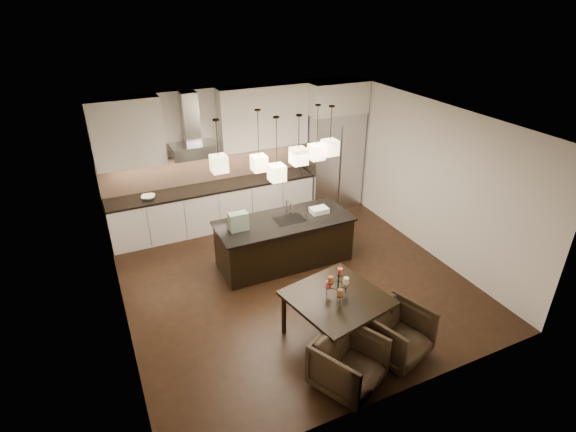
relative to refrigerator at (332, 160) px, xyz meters
name	(u,v)px	position (x,y,z in m)	size (l,w,h in m)	color
floor	(293,280)	(-2.10, -2.38, -1.08)	(5.50, 5.50, 0.02)	black
ceiling	(294,120)	(-2.10, -2.38, 1.73)	(5.50, 5.50, 0.02)	white
wall_back	(236,154)	(-2.10, 0.38, 0.32)	(5.50, 0.02, 2.80)	silver
wall_front	(401,308)	(-2.10, -5.14, 0.32)	(5.50, 0.02, 2.80)	silver
wall_left	(111,245)	(-4.86, -2.38, 0.32)	(0.02, 5.50, 2.80)	silver
wall_right	(430,179)	(0.66, -2.38, 0.32)	(0.02, 5.50, 2.80)	silver
refrigerator	(332,160)	(0.00, 0.00, 0.00)	(1.20, 0.72, 2.15)	#B7B7BA
fridge_panel	(335,97)	(0.00, 0.00, 1.40)	(1.26, 0.72, 0.65)	silver
lower_cabinets	(216,207)	(-2.73, 0.05, -0.64)	(4.21, 0.62, 0.88)	silver
countertop	(214,187)	(-2.73, 0.05, -0.17)	(4.21, 0.66, 0.04)	black
backsplash	(208,167)	(-2.73, 0.35, 0.16)	(4.21, 0.02, 0.63)	tan
upper_cab_left	(127,133)	(-4.20, 0.19, 1.10)	(1.25, 0.35, 1.25)	silver
upper_cab_right	(263,117)	(-1.55, 0.19, 1.10)	(1.86, 0.35, 1.25)	silver
hood_canopy	(195,150)	(-3.03, 0.10, 0.65)	(0.90, 0.52, 0.24)	#B7B7BA
hood_chimney	(190,118)	(-3.03, 0.21, 1.24)	(0.30, 0.28, 0.96)	#B7B7BA
fruit_bowl	(148,197)	(-4.03, 0.00, -0.12)	(0.26, 0.26, 0.06)	silver
island_body	(284,242)	(-2.00, -1.79, -0.66)	(2.34, 0.94, 0.82)	black
island_top	(284,221)	(-2.00, -1.79, -0.23)	(2.42, 1.01, 0.04)	black
faucet	(287,208)	(-1.90, -1.70, -0.04)	(0.09, 0.22, 0.36)	silver
tote_bag	(238,222)	(-2.84, -1.79, -0.05)	(0.32, 0.17, 0.32)	#184A2C
food_container	(319,210)	(-1.29, -1.79, -0.17)	(0.32, 0.22, 0.09)	silver
dining_table	(336,317)	(-2.16, -3.93, -0.71)	(1.22, 1.22, 0.73)	black
candelabra	(338,284)	(-2.16, -3.93, -0.13)	(0.35, 0.35, 0.43)	black
candle_a	(345,283)	(-2.03, -3.90, -0.17)	(0.07, 0.07, 0.10)	beige
candle_b	(329,284)	(-2.25, -3.83, -0.17)	(0.07, 0.07, 0.10)	#E4503E
candle_c	(340,293)	(-2.21, -4.06, -0.17)	(0.07, 0.07, 0.10)	#99532A
candle_d	(340,271)	(-2.08, -3.82, -0.01)	(0.07, 0.07, 0.10)	#E4503E
candle_e	(331,280)	(-2.29, -3.94, -0.01)	(0.07, 0.07, 0.10)	#99532A
candle_f	(346,281)	(-2.12, -4.05, -0.01)	(0.07, 0.07, 0.10)	beige
armchair_left	(349,363)	(-2.46, -4.74, -0.72)	(0.77, 0.79, 0.72)	black
armchair_right	(397,333)	(-1.57, -4.55, -0.71)	(0.77, 0.80, 0.72)	black
pendant_a	(219,164)	(-3.10, -1.81, 1.03)	(0.24, 0.24, 0.26)	#FFE9B0
pendant_b	(259,163)	(-2.33, -1.53, 0.82)	(0.24, 0.24, 0.26)	#FFE9B0
pendant_c	(299,156)	(-1.88, -2.10, 1.06)	(0.24, 0.24, 0.26)	#FFE9B0
pendant_d	(317,152)	(-1.31, -1.65, 0.90)	(0.24, 0.24, 0.26)	#FFE9B0
pendant_e	(330,147)	(-1.14, -1.82, 1.01)	(0.24, 0.24, 0.26)	#FFE9B0
pendant_f	(277,173)	(-2.24, -2.05, 0.82)	(0.24, 0.24, 0.26)	#FFE9B0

